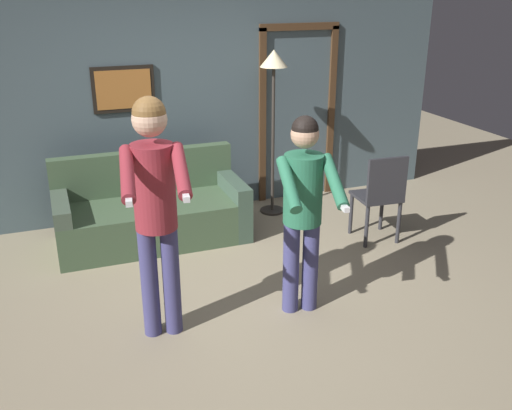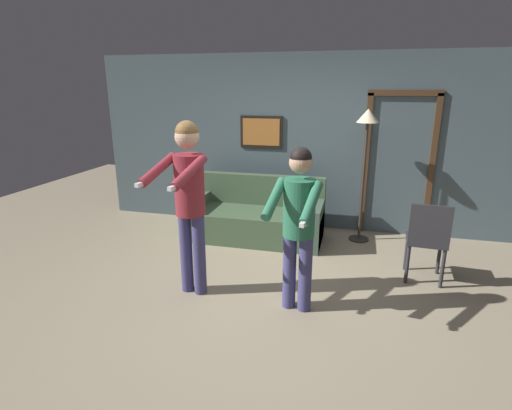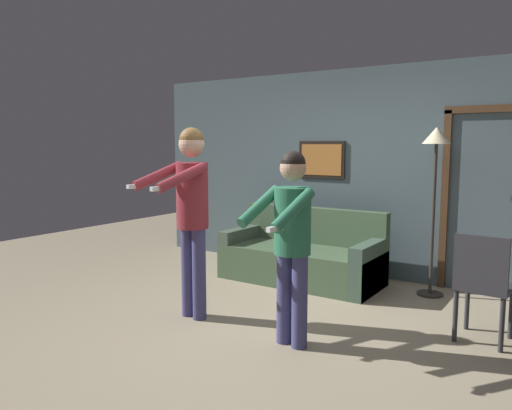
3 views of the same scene
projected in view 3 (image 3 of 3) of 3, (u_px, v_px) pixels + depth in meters
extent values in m
plane|color=gray|center=(272.00, 326.00, 4.57)|extent=(12.00, 12.00, 0.00)
cube|color=#485961|center=(366.00, 173.00, 6.24)|extent=(6.40, 0.06, 2.60)
cube|color=black|center=(322.00, 160.00, 6.52)|extent=(0.65, 0.02, 0.48)
cube|color=#B06A2E|center=(321.00, 160.00, 6.51)|extent=(0.57, 0.01, 0.40)
cube|color=#4C331E|center=(444.00, 200.00, 5.70)|extent=(0.08, 0.04, 2.04)
cube|color=#4C331E|center=(493.00, 108.00, 5.33)|extent=(0.98, 0.04, 0.08)
cube|color=#425A3E|center=(301.00, 265.00, 6.04)|extent=(1.90, 0.85, 0.42)
cube|color=#425A3E|center=(315.00, 225.00, 6.28)|extent=(1.90, 0.14, 0.45)
cube|color=#445444|center=(242.00, 250.00, 6.52)|extent=(0.16, 0.85, 0.58)
cube|color=#3E5545|center=(369.00, 268.00, 5.55)|extent=(0.16, 0.85, 0.58)
cylinder|color=#332D28|center=(430.00, 294.00, 5.52)|extent=(0.28, 0.28, 0.02)
cylinder|color=#332D28|center=(433.00, 220.00, 5.42)|extent=(0.04, 0.04, 1.64)
cone|color=#F9EAB7|center=(437.00, 135.00, 5.31)|extent=(0.30, 0.30, 0.18)
cylinder|color=#3F3D71|center=(188.00, 271.00, 4.82)|extent=(0.13, 0.13, 0.87)
cylinder|color=#3F3D71|center=(199.00, 274.00, 4.72)|extent=(0.13, 0.13, 0.87)
cylinder|color=maroon|center=(192.00, 196.00, 4.68)|extent=(0.30, 0.30, 0.62)
sphere|color=#D8AD8E|center=(192.00, 144.00, 4.62)|extent=(0.24, 0.24, 0.24)
sphere|color=brown|center=(191.00, 140.00, 4.62)|extent=(0.23, 0.23, 0.23)
cylinder|color=maroon|center=(158.00, 175.00, 4.58)|extent=(0.17, 0.55, 0.25)
cube|color=white|center=(135.00, 186.00, 4.40)|extent=(0.06, 0.15, 0.04)
cylinder|color=maroon|center=(182.00, 177.00, 4.35)|extent=(0.17, 0.55, 0.25)
cube|color=white|center=(158.00, 189.00, 4.17)|extent=(0.06, 0.15, 0.04)
cylinder|color=#3F3F75|center=(284.00, 298.00, 4.16)|extent=(0.13, 0.13, 0.77)
cylinder|color=#3F3F75|center=(300.00, 302.00, 4.06)|extent=(0.13, 0.13, 0.77)
cylinder|color=#286B4C|center=(293.00, 221.00, 4.03)|extent=(0.30, 0.30, 0.55)
sphere|color=tan|center=(293.00, 168.00, 3.98)|extent=(0.21, 0.21, 0.21)
sphere|color=black|center=(293.00, 163.00, 3.97)|extent=(0.20, 0.20, 0.20)
cylinder|color=#286B4C|center=(260.00, 206.00, 3.98)|extent=(0.16, 0.47, 0.31)
cylinder|color=#286B4C|center=(293.00, 210.00, 3.75)|extent=(0.16, 0.47, 0.31)
cube|color=white|center=(275.00, 229.00, 3.61)|extent=(0.06, 0.15, 0.04)
cylinder|color=#2D2D33|center=(511.00, 313.00, 4.26)|extent=(0.04, 0.04, 0.45)
cylinder|color=#2D2D33|center=(467.00, 305.00, 4.48)|extent=(0.04, 0.04, 0.45)
cylinder|color=#2D2D33|center=(502.00, 325.00, 3.98)|extent=(0.04, 0.04, 0.45)
cylinder|color=#2D2D33|center=(455.00, 316.00, 4.20)|extent=(0.04, 0.04, 0.45)
cube|color=#2D2D33|center=(485.00, 287.00, 4.20)|extent=(0.45, 0.45, 0.03)
cube|color=#2D2D33|center=(481.00, 263.00, 4.02)|extent=(0.42, 0.06, 0.45)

